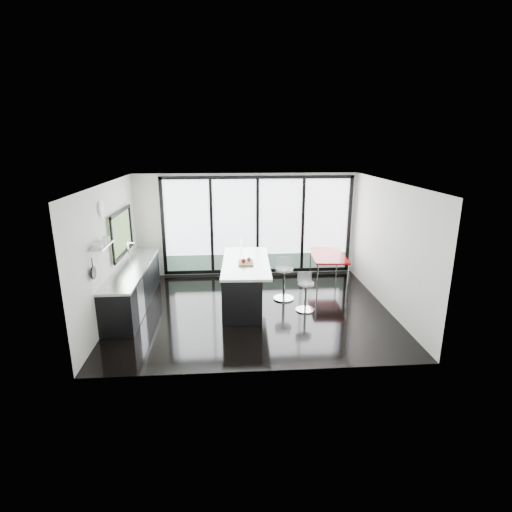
{
  "coord_description": "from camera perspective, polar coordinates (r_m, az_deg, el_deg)",
  "views": [
    {
      "loc": [
        -0.53,
        -8.22,
        3.64
      ],
      "look_at": [
        0.1,
        0.3,
        1.15
      ],
      "focal_mm": 28.0,
      "sensor_mm": 36.0,
      "label": 1
    }
  ],
  "objects": [
    {
      "name": "ceiling",
      "position": [
        8.28,
        -0.55,
        10.43
      ],
      "size": [
        6.0,
        5.0,
        0.0
      ],
      "primitive_type": "cube",
      "color": "white",
      "rests_on": "wall_back"
    },
    {
      "name": "wall_back",
      "position": [
        10.98,
        0.06,
        3.78
      ],
      "size": [
        6.0,
        0.09,
        2.8
      ],
      "color": "silver",
      "rests_on": "ground"
    },
    {
      "name": "bar_stool_near",
      "position": [
        8.89,
        7.09,
        -5.76
      ],
      "size": [
        0.45,
        0.45,
        0.66
      ],
      "primitive_type": "cylinder",
      "rotation": [
        0.0,
        0.0,
        0.08
      ],
      "color": "silver",
      "rests_on": "floor"
    },
    {
      "name": "red_table",
      "position": [
        10.58,
        10.21,
        -1.9
      ],
      "size": [
        0.95,
        1.52,
        0.78
      ],
      "primitive_type": "cube",
      "rotation": [
        0.0,
        0.0,
        -0.08
      ],
      "color": "#A6090B",
      "rests_on": "floor"
    },
    {
      "name": "floor",
      "position": [
        9.01,
        -0.5,
        -7.59
      ],
      "size": [
        6.0,
        5.0,
        0.0
      ],
      "primitive_type": "cube",
      "color": "black",
      "rests_on": "ground"
    },
    {
      "name": "counter_cabinets",
      "position": [
        9.43,
        -17.14,
        -4.18
      ],
      "size": [
        0.69,
        3.24,
        1.36
      ],
      "color": "black",
      "rests_on": "floor"
    },
    {
      "name": "wall_left",
      "position": [
        9.08,
        -19.73,
        2.05
      ],
      "size": [
        0.26,
        5.0,
        2.8
      ],
      "color": "silver",
      "rests_on": "ground"
    },
    {
      "name": "wall_front",
      "position": [
        6.17,
        0.99,
        -5.04
      ],
      "size": [
        6.0,
        0.0,
        2.8
      ],
      "primitive_type": "cube",
      "color": "silver",
      "rests_on": "ground"
    },
    {
      "name": "bar_stool_far",
      "position": [
        9.44,
        4.01,
        -3.97
      ],
      "size": [
        0.53,
        0.53,
        0.77
      ],
      "primitive_type": "cylinder",
      "rotation": [
        0.0,
        0.0,
        -0.1
      ],
      "color": "silver",
      "rests_on": "floor"
    },
    {
      "name": "wall_right",
      "position": [
        9.22,
        18.42,
        1.34
      ],
      "size": [
        0.0,
        5.0,
        2.8
      ],
      "primitive_type": "cube",
      "color": "silver",
      "rests_on": "ground"
    },
    {
      "name": "island",
      "position": [
        9.16,
        -1.95,
        -3.72
      ],
      "size": [
        1.14,
        2.51,
        1.31
      ],
      "color": "black",
      "rests_on": "floor"
    }
  ]
}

